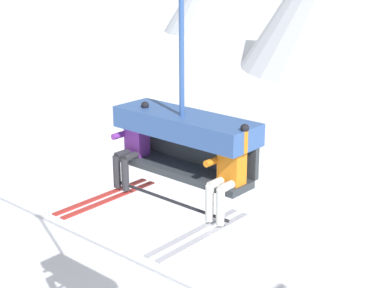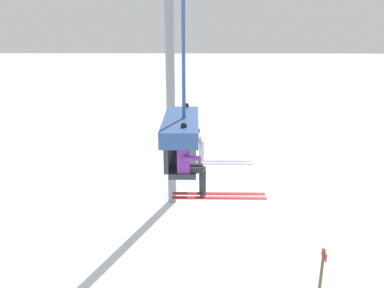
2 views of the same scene
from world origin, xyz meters
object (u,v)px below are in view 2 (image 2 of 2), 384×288
(trail_sign, at_px, (322,271))
(lift_tower_far, at_px, (171,92))
(skier_purple, at_px, (191,161))
(chairlift_chair, at_px, (180,130))
(skier_orange, at_px, (192,134))

(trail_sign, bearing_deg, lift_tower_far, 36.56)
(lift_tower_far, xyz_separation_m, trail_sign, (-6.08, -4.51, -3.93))
(skier_purple, relative_size, trail_sign, 1.06)
(lift_tower_far, xyz_separation_m, chairlift_chair, (-7.84, -0.71, 0.60))
(lift_tower_far, xyz_separation_m, skier_orange, (-6.96, -0.92, 0.27))
(chairlift_chair, relative_size, skier_orange, 2.70)
(skier_orange, bearing_deg, lift_tower_far, 7.57)
(skier_purple, bearing_deg, lift_tower_far, 6.06)
(skier_orange, height_order, trail_sign, skier_orange)
(trail_sign, bearing_deg, skier_orange, 103.76)
(lift_tower_far, distance_m, trail_sign, 8.53)
(skier_purple, xyz_separation_m, skier_orange, (1.75, 0.00, 0.00))
(lift_tower_far, xyz_separation_m, skier_purple, (-8.71, -0.92, 0.27))
(chairlift_chair, distance_m, skier_purple, 0.96)
(chairlift_chair, relative_size, skier_purple, 2.70)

